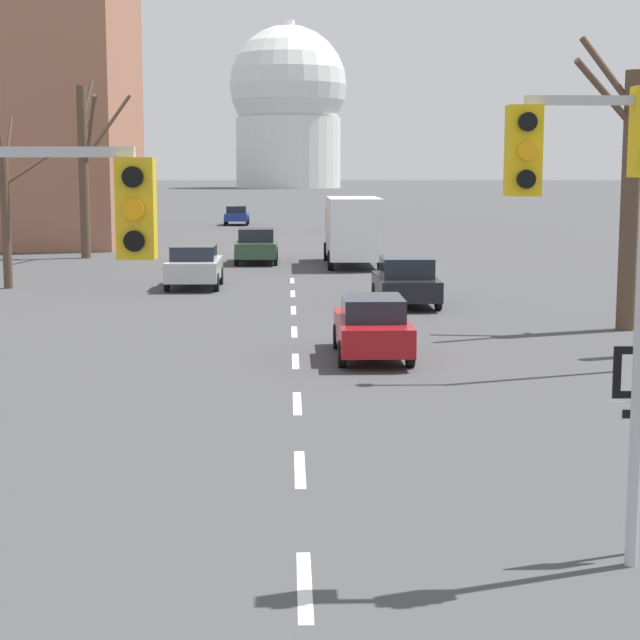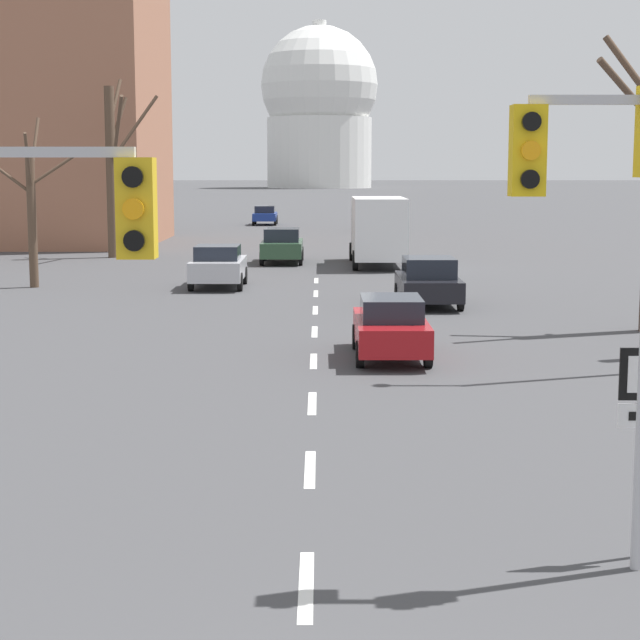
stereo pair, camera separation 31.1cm
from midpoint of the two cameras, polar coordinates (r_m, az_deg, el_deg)
lane_stripe_0 at (r=11.82m, az=-0.17°, el=-13.98°), size 0.16×2.00×0.01m
lane_stripe_1 at (r=16.08m, az=-0.18°, el=-7.94°), size 0.16×2.00×0.01m
lane_stripe_2 at (r=20.44m, az=-0.19°, el=-4.46°), size 0.16×2.00×0.01m
lane_stripe_3 at (r=24.85m, az=-0.19°, el=-2.20°), size 0.16×2.00×0.01m
lane_stripe_4 at (r=29.29m, az=-0.19°, el=-0.63°), size 0.16×2.00×0.01m
lane_stripe_5 at (r=33.74m, az=-0.20°, el=0.53°), size 0.16×2.00×0.01m
lane_stripe_6 at (r=38.21m, az=-0.20°, el=1.42°), size 0.16×2.00×0.01m
lane_stripe_7 at (r=42.68m, az=-0.20°, el=2.12°), size 0.16×2.00×0.01m
traffic_signal_near_right at (r=11.90m, az=15.71°, el=6.09°), size 1.70×0.34×5.41m
route_sign_post at (r=12.70m, az=17.37°, el=-4.73°), size 0.60×0.08×2.50m
sedan_near_left at (r=85.20m, az=-3.05°, el=5.62°), size 1.89×3.99×1.51m
sedan_near_right at (r=77.01m, az=2.90°, el=5.37°), size 1.89×3.93×1.62m
sedan_mid_centre at (r=50.61m, az=-2.07°, el=4.01°), size 1.98×4.30×1.65m
sedan_far_left at (r=34.94m, az=5.84°, el=2.05°), size 1.98×4.17×1.60m
sedan_far_right at (r=25.22m, az=3.93°, el=-0.35°), size 1.72×4.07×1.47m
sedan_distant_centre at (r=40.27m, az=-5.44°, el=2.90°), size 1.97×3.90×1.60m
delivery_truck at (r=49.17m, az=3.07°, el=4.88°), size 2.44×7.20×3.14m
bare_tree_left_near at (r=41.47m, az=-15.09°, el=5.82°), size 3.27×2.92×6.37m
bare_tree_left_far at (r=54.59m, az=-11.04°, el=8.15°), size 2.54×4.59×8.93m
capitol_dome at (r=248.27m, az=-0.21°, el=11.29°), size 26.57×26.57×37.53m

